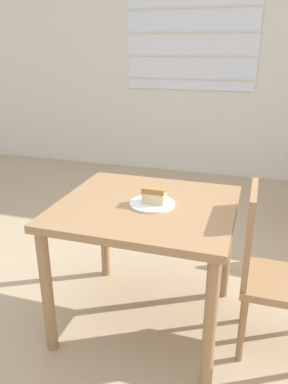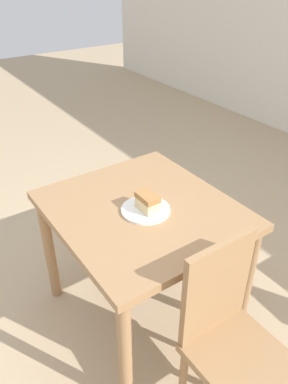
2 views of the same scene
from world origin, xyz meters
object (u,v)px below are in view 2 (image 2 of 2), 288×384
chair_near_window (229,335)px  cake_slice (148,202)px  dining_table_near (143,225)px  plate (146,210)px

chair_near_window → cake_slice: (-0.59, 0.00, 0.33)m
dining_table_near → chair_near_window: (0.64, -0.00, -0.16)m
plate → cake_slice: cake_slice is taller
chair_near_window → cake_slice: chair_near_window is taller
chair_near_window → cake_slice: 0.68m
dining_table_near → chair_near_window: size_ratio=1.04×
chair_near_window → plate: 0.67m
cake_slice → dining_table_near: bearing=-179.9°
dining_table_near → cake_slice: (0.04, 0.00, 0.17)m
chair_near_window → cake_slice: bearing=89.6°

